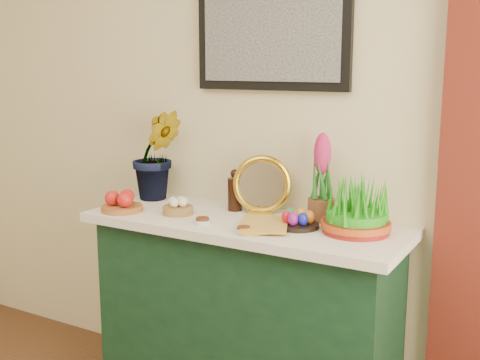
{
  "coord_description": "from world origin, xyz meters",
  "views": [
    {
      "loc": [
        1.27,
        -0.18,
        1.55
      ],
      "look_at": [
        0.05,
        1.95,
        1.07
      ],
      "focal_mm": 45.0,
      "sensor_mm": 36.0,
      "label": 1
    }
  ],
  "objects_px": {
    "sideboard": "(246,320)",
    "mirror": "(262,185)",
    "hyacinth_green": "(157,140)",
    "wheatgrass_sabzeh": "(356,209)",
    "book": "(241,223)"
  },
  "relations": [
    {
      "from": "sideboard",
      "to": "mirror",
      "type": "bearing_deg",
      "value": 85.15
    },
    {
      "from": "mirror",
      "to": "hyacinth_green",
      "type": "bearing_deg",
      "value": 179.78
    },
    {
      "from": "mirror",
      "to": "wheatgrass_sabzeh",
      "type": "distance_m",
      "value": 0.48
    },
    {
      "from": "hyacinth_green",
      "to": "sideboard",
      "type": "bearing_deg",
      "value": -57.3
    },
    {
      "from": "hyacinth_green",
      "to": "wheatgrass_sabzeh",
      "type": "height_order",
      "value": "hyacinth_green"
    },
    {
      "from": "hyacinth_green",
      "to": "wheatgrass_sabzeh",
      "type": "xyz_separation_m",
      "value": [
        1.05,
        -0.1,
        -0.19
      ]
    },
    {
      "from": "mirror",
      "to": "book",
      "type": "relative_size",
      "value": 1.06
    },
    {
      "from": "book",
      "to": "sideboard",
      "type": "bearing_deg",
      "value": 87.45
    },
    {
      "from": "book",
      "to": "hyacinth_green",
      "type": "bearing_deg",
      "value": 133.81
    },
    {
      "from": "book",
      "to": "mirror",
      "type": "bearing_deg",
      "value": 74.78
    },
    {
      "from": "wheatgrass_sabzeh",
      "to": "mirror",
      "type": "bearing_deg",
      "value": 168.72
    },
    {
      "from": "mirror",
      "to": "wheatgrass_sabzeh",
      "type": "relative_size",
      "value": 0.96
    },
    {
      "from": "sideboard",
      "to": "mirror",
      "type": "xyz_separation_m",
      "value": [
        0.01,
        0.13,
        0.59
      ]
    },
    {
      "from": "hyacinth_green",
      "to": "mirror",
      "type": "xyz_separation_m",
      "value": [
        0.58,
        -0.0,
        -0.17
      ]
    },
    {
      "from": "sideboard",
      "to": "book",
      "type": "bearing_deg",
      "value": -68.79
    }
  ]
}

